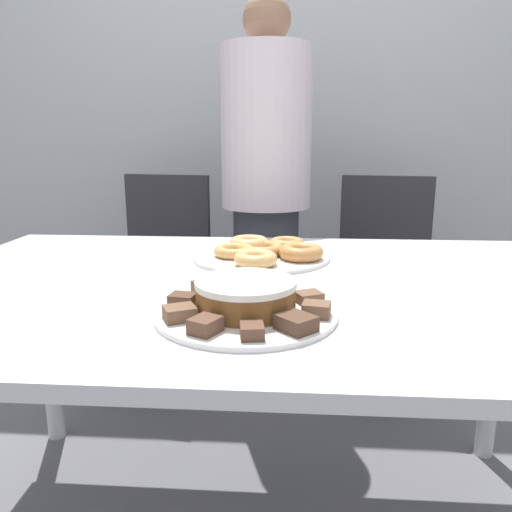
{
  "coord_description": "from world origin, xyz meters",
  "views": [
    {
      "loc": [
        0.08,
        -1.11,
        1.06
      ],
      "look_at": [
        0.0,
        -0.0,
        0.8
      ],
      "focal_mm": 35.0,
      "sensor_mm": 36.0,
      "label": 1
    }
  ],
  "objects_px": {
    "person_standing": "(266,195)",
    "office_chair_left": "(157,285)",
    "office_chair_right": "(382,289)",
    "frosted_cake": "(247,295)",
    "plate_cake": "(247,313)",
    "plate_donuts": "(262,256)"
  },
  "relations": [
    {
      "from": "person_standing",
      "to": "office_chair_left",
      "type": "xyz_separation_m",
      "value": [
        -0.48,
        0.04,
        -0.4
      ]
    },
    {
      "from": "person_standing",
      "to": "office_chair_right",
      "type": "height_order",
      "value": "person_standing"
    },
    {
      "from": "office_chair_left",
      "to": "office_chair_right",
      "type": "distance_m",
      "value": 0.98
    },
    {
      "from": "person_standing",
      "to": "frosted_cake",
      "type": "distance_m",
      "value": 1.17
    },
    {
      "from": "person_standing",
      "to": "office_chair_right",
      "type": "bearing_deg",
      "value": 4.61
    },
    {
      "from": "person_standing",
      "to": "plate_cake",
      "type": "bearing_deg",
      "value": -88.85
    },
    {
      "from": "plate_donuts",
      "to": "frosted_cake",
      "type": "distance_m",
      "value": 0.46
    },
    {
      "from": "person_standing",
      "to": "office_chair_left",
      "type": "distance_m",
      "value": 0.63
    },
    {
      "from": "office_chair_right",
      "to": "plate_donuts",
      "type": "distance_m",
      "value": 0.94
    },
    {
      "from": "plate_donuts",
      "to": "frosted_cake",
      "type": "height_order",
      "value": "frosted_cake"
    },
    {
      "from": "office_chair_right",
      "to": "frosted_cake",
      "type": "xyz_separation_m",
      "value": [
        -0.48,
        -1.2,
        0.35
      ]
    },
    {
      "from": "person_standing",
      "to": "plate_donuts",
      "type": "relative_size",
      "value": 4.2
    },
    {
      "from": "plate_cake",
      "to": "office_chair_left",
      "type": "bearing_deg",
      "value": 112.75
    },
    {
      "from": "office_chair_left",
      "to": "frosted_cake",
      "type": "xyz_separation_m",
      "value": [
        0.5,
        -1.2,
        0.35
      ]
    },
    {
      "from": "office_chair_right",
      "to": "plate_cake",
      "type": "xyz_separation_m",
      "value": [
        -0.48,
        -1.2,
        0.31
      ]
    },
    {
      "from": "office_chair_right",
      "to": "frosted_cake",
      "type": "distance_m",
      "value": 1.34
    },
    {
      "from": "office_chair_left",
      "to": "office_chair_right",
      "type": "height_order",
      "value": "same"
    },
    {
      "from": "person_standing",
      "to": "plate_cake",
      "type": "height_order",
      "value": "person_standing"
    },
    {
      "from": "person_standing",
      "to": "plate_cake",
      "type": "distance_m",
      "value": 1.17
    },
    {
      "from": "office_chair_left",
      "to": "frosted_cake",
      "type": "relative_size",
      "value": 4.8
    },
    {
      "from": "person_standing",
      "to": "plate_cake",
      "type": "relative_size",
      "value": 4.68
    },
    {
      "from": "office_chair_right",
      "to": "plate_donuts",
      "type": "bearing_deg",
      "value": -113.67
    }
  ]
}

